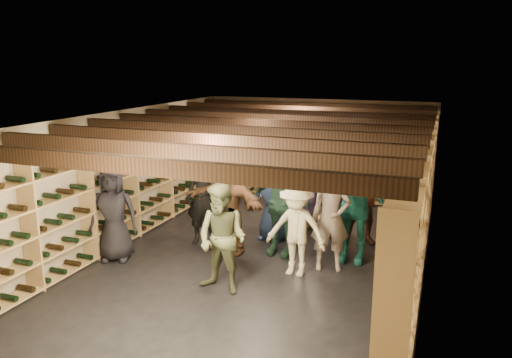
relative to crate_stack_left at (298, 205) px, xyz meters
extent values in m
plane|color=black|center=(-0.20, -1.73, -0.42)|extent=(8.00, 8.00, 0.00)
cube|color=tan|center=(-0.20, 2.27, 0.78)|extent=(5.50, 0.02, 2.40)
cube|color=tan|center=(-0.20, -5.73, 0.78)|extent=(5.50, 0.02, 2.40)
cube|color=tan|center=(-2.95, -1.73, 0.78)|extent=(0.02, 8.00, 2.40)
cube|color=tan|center=(2.55, -1.73, 0.78)|extent=(0.02, 8.00, 2.40)
cube|color=beige|center=(-0.20, -1.73, 1.98)|extent=(5.50, 8.00, 0.01)
cube|color=black|center=(-0.20, -5.23, 1.83)|extent=(5.40, 0.12, 0.18)
cube|color=black|center=(-0.20, -4.36, 1.83)|extent=(5.40, 0.12, 0.18)
cube|color=black|center=(-0.20, -3.48, 1.83)|extent=(5.40, 0.12, 0.18)
cube|color=black|center=(-0.20, -2.61, 1.83)|extent=(5.40, 0.12, 0.18)
cube|color=black|center=(-0.20, -1.73, 1.83)|extent=(5.40, 0.12, 0.18)
cube|color=black|center=(-0.20, -0.86, 1.83)|extent=(5.40, 0.12, 0.18)
cube|color=black|center=(-0.20, 0.02, 1.83)|extent=(5.40, 0.12, 0.18)
cube|color=black|center=(-0.20, 0.89, 1.83)|extent=(5.40, 0.12, 0.18)
cube|color=black|center=(-0.20, 1.77, 1.83)|extent=(5.40, 0.12, 0.18)
cube|color=tan|center=(-2.77, -1.73, 0.65)|extent=(0.32, 7.50, 2.15)
cube|color=tan|center=(2.37, -1.73, 0.65)|extent=(0.32, 7.50, 2.15)
cube|color=tan|center=(-0.20, 2.10, 0.65)|extent=(4.70, 0.30, 2.15)
cube|color=tan|center=(0.00, 0.00, -0.34)|extent=(0.56, 0.43, 0.17)
cube|color=tan|center=(0.00, 0.00, -0.17)|extent=(0.56, 0.43, 0.17)
cube|color=tan|center=(0.00, 0.00, 0.00)|extent=(0.56, 0.43, 0.17)
cube|color=tan|center=(0.00, 0.00, 0.17)|extent=(0.56, 0.43, 0.17)
cube|color=tan|center=(0.00, 0.00, 0.34)|extent=(0.56, 0.43, 0.17)
cube|color=tan|center=(-0.09, -0.19, -0.34)|extent=(0.58, 0.48, 0.17)
cube|color=tan|center=(-0.09, -0.19, -0.17)|extent=(0.58, 0.48, 0.17)
cube|color=tan|center=(-0.09, -0.19, 0.00)|extent=(0.58, 0.48, 0.17)
cube|color=tan|center=(0.58, 0.06, -0.34)|extent=(0.57, 0.44, 0.17)
imported|color=black|center=(-2.38, -2.84, 0.39)|extent=(0.93, 0.77, 1.62)
imported|color=black|center=(-1.31, -1.65, 0.45)|extent=(0.67, 0.47, 1.75)
imported|color=#525839|center=(-0.19, -3.28, 0.38)|extent=(0.87, 0.73, 1.62)
imported|color=beige|center=(0.63, -2.34, 0.32)|extent=(0.99, 0.61, 1.49)
imported|color=#237E74|center=(1.35, -1.46, 0.51)|extent=(1.11, 0.48, 1.88)
imported|color=brown|center=(-0.76, -1.81, 0.47)|extent=(1.74, 0.97, 1.79)
imported|color=#1D2E4E|center=(-0.21, -0.97, 0.40)|extent=(0.91, 0.71, 1.65)
imported|color=gray|center=(1.09, -1.94, 0.43)|extent=(0.71, 0.57, 1.70)
imported|color=#4D2B1F|center=(1.39, -0.58, 0.49)|extent=(0.94, 0.76, 1.82)
imported|color=#A29D93|center=(-0.30, -0.43, 0.37)|extent=(1.18, 0.95, 1.59)
imported|color=#274D3A|center=(0.14, -1.61, 0.49)|extent=(1.10, 0.53, 1.83)
imported|color=slate|center=(0.31, -0.43, 0.32)|extent=(1.45, 0.77, 1.49)
imported|color=#39383D|center=(0.86, -0.43, 0.38)|extent=(0.84, 0.60, 1.60)
camera|label=1|loc=(2.65, -9.41, 2.87)|focal=35.00mm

